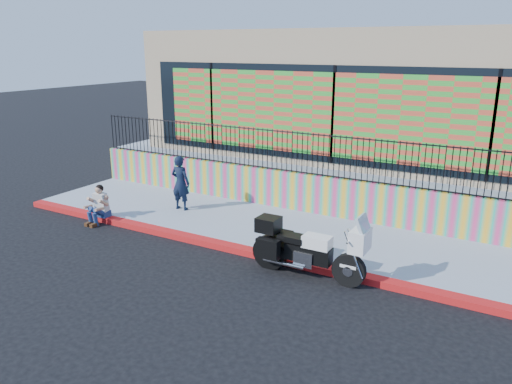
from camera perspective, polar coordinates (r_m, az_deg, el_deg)
The scene contains 10 objects.
ground at distance 11.77m, azimuth 0.79°, elevation -7.53°, with size 90.00×90.00×0.00m, color black.
red_curb at distance 11.74m, azimuth 0.79°, elevation -7.20°, with size 16.00×0.30×0.15m, color red.
sidewalk at distance 13.10m, azimuth 4.31°, elevation -4.67°, with size 16.00×3.00×0.15m, color #98A3B7.
mural_wall at distance 14.28m, azimuth 7.15°, elevation -0.30°, with size 16.00×0.20×1.10m, color #E13B7B.
metal_fence at distance 14.00m, azimuth 7.31°, elevation 4.21°, with size 15.80×0.04×1.20m, color black, non-canonical shape.
elevated_platform at distance 18.97m, azimuth 13.17°, elevation 3.34°, with size 16.00×10.00×1.25m, color #98A3B7.
storefront_building at distance 18.36m, azimuth 13.50°, elevation 11.20°, with size 14.00×8.06×4.00m.
police_motorcycle at distance 10.69m, azimuth 5.78°, elevation -6.32°, with size 2.53×0.84×1.57m.
police_officer at distance 14.61m, azimuth -8.62°, elevation 1.04°, with size 0.58×0.38×1.60m, color black.
seated_man at distance 14.49m, azimuth -17.67°, elevation -1.76°, with size 0.54×0.71×1.06m.
Camera 1 is at (5.21, -9.41, 4.77)m, focal length 35.00 mm.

